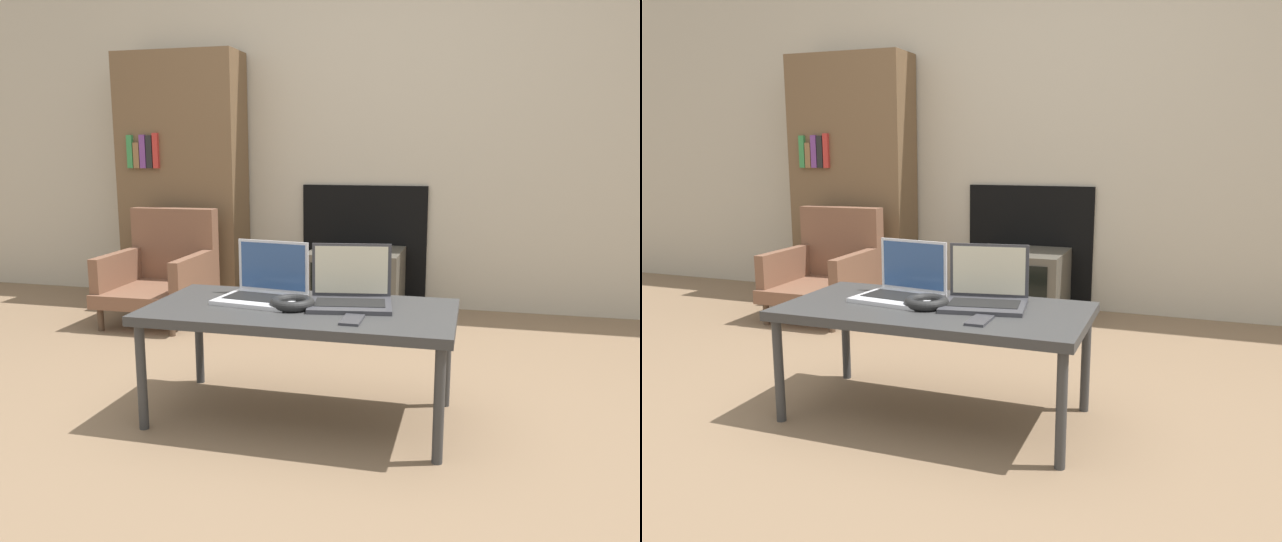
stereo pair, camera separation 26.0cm
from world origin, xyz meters
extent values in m
plane|color=#7A6047|center=(0.00, 0.00, 0.00)|extent=(14.00, 14.00, 0.00)
cube|color=#B7AD99|center=(0.00, 2.13, 1.30)|extent=(7.00, 0.06, 2.60)
cube|color=black|center=(-0.09, 2.09, 0.40)|extent=(0.82, 0.03, 0.79)
cube|color=#333333|center=(0.00, 0.23, 0.42)|extent=(1.15, 0.57, 0.04)
cylinder|color=#333333|center=(-0.53, -0.01, 0.20)|extent=(0.04, 0.04, 0.40)
cylinder|color=#333333|center=(0.53, -0.01, 0.20)|extent=(0.04, 0.04, 0.40)
cylinder|color=#333333|center=(-0.53, 0.48, 0.20)|extent=(0.04, 0.04, 0.40)
cylinder|color=#333333|center=(0.53, 0.48, 0.20)|extent=(0.04, 0.04, 0.40)
cube|color=silver|center=(-0.18, 0.28, 0.44)|extent=(0.34, 0.29, 0.02)
cube|color=black|center=(-0.18, 0.28, 0.45)|extent=(0.28, 0.17, 0.00)
cube|color=silver|center=(-0.16, 0.40, 0.55)|extent=(0.31, 0.05, 0.21)
cube|color=#2D4C7F|center=(-0.16, 0.40, 0.55)|extent=(0.28, 0.04, 0.19)
cube|color=#38383D|center=(0.18, 0.28, 0.44)|extent=(0.34, 0.29, 0.02)
cube|color=black|center=(0.18, 0.28, 0.45)|extent=(0.28, 0.18, 0.00)
cube|color=#38383D|center=(0.16, 0.40, 0.55)|extent=(0.31, 0.06, 0.21)
cube|color=beige|center=(0.16, 0.40, 0.55)|extent=(0.28, 0.05, 0.19)
torus|color=black|center=(-0.03, 0.21, 0.45)|extent=(0.17, 0.17, 0.04)
cube|color=#333338|center=(0.22, 0.09, 0.44)|extent=(0.07, 0.13, 0.01)
cube|color=#4C473D|center=(-0.09, 1.83, 0.20)|extent=(0.56, 0.50, 0.41)
cube|color=black|center=(-0.09, 1.58, 0.20)|extent=(0.46, 0.01, 0.32)
cube|color=brown|center=(-1.21, 1.35, 0.17)|extent=(0.56, 0.63, 0.08)
cube|color=brown|center=(-1.22, 1.61, 0.44)|extent=(0.55, 0.11, 0.45)
cube|color=brown|center=(-1.45, 1.35, 0.31)|extent=(0.07, 0.56, 0.20)
cube|color=brown|center=(-0.97, 1.36, 0.31)|extent=(0.07, 0.56, 0.20)
cylinder|color=#4C3828|center=(-1.43, 1.09, 0.07)|extent=(0.04, 0.04, 0.13)
cylinder|color=#4C3828|center=(-0.99, 1.09, 0.07)|extent=(0.04, 0.04, 0.13)
cylinder|color=#4C3828|center=(-1.43, 1.61, 0.07)|extent=(0.04, 0.04, 0.13)
cylinder|color=#4C3828|center=(-0.99, 1.61, 0.07)|extent=(0.04, 0.04, 0.13)
cube|color=brown|center=(-1.30, 1.93, 0.82)|extent=(0.83, 0.30, 1.64)
cube|color=#337F42|center=(-1.59, 1.76, 1.01)|extent=(0.04, 0.02, 0.21)
cube|color=brown|center=(-1.54, 1.76, 0.99)|extent=(0.04, 0.02, 0.16)
cube|color=#6B387F|center=(-1.50, 1.76, 1.01)|extent=(0.04, 0.02, 0.21)
cube|color=black|center=(-1.45, 1.76, 1.01)|extent=(0.04, 0.02, 0.21)
cube|color=#B22D28|center=(-1.40, 1.76, 1.02)|extent=(0.04, 0.02, 0.22)
camera|label=1|loc=(0.62, -1.94, 1.01)|focal=35.00mm
camera|label=2|loc=(0.87, -1.87, 1.01)|focal=35.00mm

